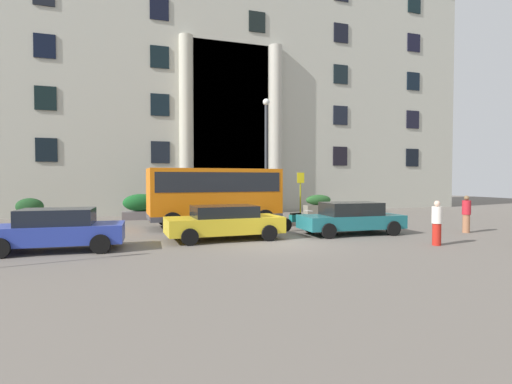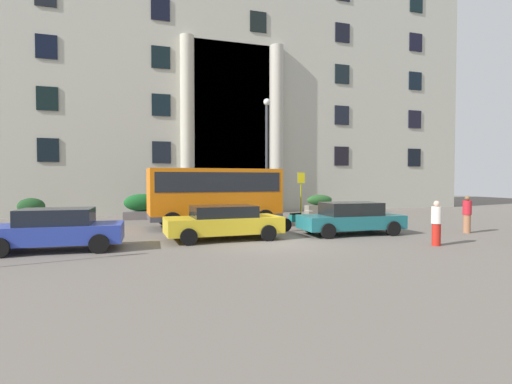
% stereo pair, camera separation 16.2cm
% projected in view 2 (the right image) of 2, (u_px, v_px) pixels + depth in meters
% --- Properties ---
extents(ground_plane, '(80.00, 64.00, 0.12)m').
position_uv_depth(ground_plane, '(280.00, 244.00, 14.47)').
color(ground_plane, '#665E57').
extents(office_building_facade, '(42.02, 9.72, 18.86)m').
position_uv_depth(office_building_facade, '(200.00, 90.00, 30.81)').
color(office_building_facade, '#ADAC9D').
rests_on(office_building_facade, ground_plane).
extents(orange_minibus, '(6.39, 2.93, 2.88)m').
position_uv_depth(orange_minibus, '(214.00, 193.00, 19.24)').
color(orange_minibus, orange).
rests_on(orange_minibus, ground_plane).
extents(bus_stop_sign, '(0.44, 0.08, 2.75)m').
position_uv_depth(bus_stop_sign, '(301.00, 191.00, 22.30)').
color(bus_stop_sign, '#949813').
rests_on(bus_stop_sign, ground_plane).
extents(hedge_planter_far_west, '(2.17, 0.99, 1.50)m').
position_uv_depth(hedge_planter_far_west, '(142.00, 207.00, 23.07)').
color(hedge_planter_far_west, slate).
rests_on(hedge_planter_far_west, ground_plane).
extents(hedge_planter_entrance_right, '(1.96, 0.73, 1.30)m').
position_uv_depth(hedge_planter_entrance_right, '(320.00, 204.00, 26.94)').
color(hedge_planter_entrance_right, slate).
rests_on(hedge_planter_entrance_right, ground_plane).
extents(hedge_planter_west, '(1.43, 0.71, 1.36)m').
position_uv_depth(hedge_planter_west, '(31.00, 211.00, 21.05)').
color(hedge_planter_west, slate).
rests_on(hedge_planter_west, ground_plane).
extents(parked_sedan_far, '(4.21, 2.06, 1.40)m').
position_uv_depth(parked_sedan_far, '(57.00, 229.00, 12.82)').
color(parked_sedan_far, '#27399C').
rests_on(parked_sedan_far, ground_plane).
extents(parked_sedan_second, '(4.45, 2.07, 1.38)m').
position_uv_depth(parked_sedan_second, '(351.00, 218.00, 16.65)').
color(parked_sedan_second, '#1C646C').
rests_on(parked_sedan_second, ground_plane).
extents(parked_coupe_end, '(4.54, 2.17, 1.34)m').
position_uv_depth(parked_coupe_end, '(223.00, 222.00, 15.22)').
color(parked_coupe_end, gold).
rests_on(parked_coupe_end, ground_plane).
extents(motorcycle_far_end, '(1.88, 0.74, 0.89)m').
position_uv_depth(motorcycle_far_end, '(223.00, 223.00, 16.88)').
color(motorcycle_far_end, black).
rests_on(motorcycle_far_end, ground_plane).
extents(motorcycle_near_kerb, '(2.05, 0.76, 0.89)m').
position_uv_depth(motorcycle_near_kerb, '(298.00, 221.00, 17.91)').
color(motorcycle_near_kerb, black).
rests_on(motorcycle_near_kerb, ground_plane).
extents(scooter_by_planter, '(1.91, 0.57, 0.89)m').
position_uv_depth(scooter_by_planter, '(363.00, 218.00, 19.11)').
color(scooter_by_planter, black).
rests_on(scooter_by_planter, ground_plane).
extents(pedestrian_child_trailing, '(0.36, 0.36, 1.61)m').
position_uv_depth(pedestrian_child_trailing, '(436.00, 223.00, 13.83)').
color(pedestrian_child_trailing, '#AC1E15').
rests_on(pedestrian_child_trailing, ground_plane).
extents(pedestrian_woman_dark_dress, '(0.36, 0.36, 1.65)m').
position_uv_depth(pedestrian_woman_dark_dress, '(467.00, 214.00, 17.09)').
color(pedestrian_woman_dark_dress, '#966042').
rests_on(pedestrian_woman_dark_dress, ground_plane).
extents(lamppost_plaza_centre, '(0.40, 0.40, 7.11)m').
position_uv_depth(lamppost_plaza_centre, '(267.00, 149.00, 22.91)').
color(lamppost_plaza_centre, '#30353A').
rests_on(lamppost_plaza_centre, ground_plane).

